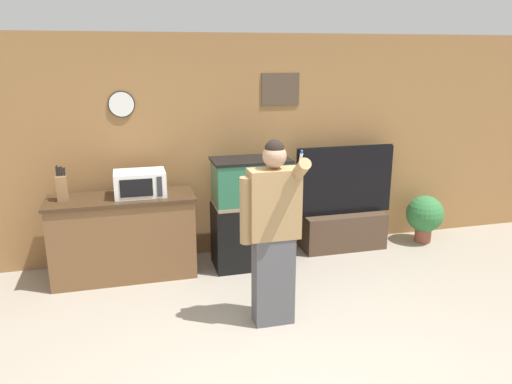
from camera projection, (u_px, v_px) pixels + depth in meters
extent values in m
plane|color=gray|center=(291.00, 368.00, 3.91)|extent=(18.00, 18.00, 0.00)
cube|color=olive|center=(226.00, 147.00, 5.91)|extent=(10.00, 0.06, 2.60)
cube|color=#4C3D2D|center=(280.00, 89.00, 5.85)|extent=(0.46, 0.02, 0.37)
cylinder|color=white|center=(121.00, 104.00, 5.44)|extent=(0.27, 0.03, 0.27)
cylinder|color=black|center=(121.00, 104.00, 5.44)|extent=(0.29, 0.01, 0.29)
cube|color=brown|center=(124.00, 238.00, 5.42)|extent=(1.51, 0.55, 0.87)
cube|color=#3D2A19|center=(121.00, 198.00, 5.30)|extent=(1.55, 0.59, 0.03)
cube|color=white|center=(140.00, 183.00, 5.32)|extent=(0.53, 0.37, 0.26)
cube|color=black|center=(136.00, 188.00, 5.13)|extent=(0.33, 0.01, 0.19)
cube|color=#2D2D33|center=(160.00, 187.00, 5.19)|extent=(0.05, 0.01, 0.21)
cube|color=olive|center=(62.00, 188.00, 5.13)|extent=(0.10, 0.11, 0.26)
cylinder|color=black|center=(56.00, 171.00, 5.08)|extent=(0.02, 0.02, 0.10)
cylinder|color=black|center=(59.00, 172.00, 5.08)|extent=(0.02, 0.02, 0.09)
cylinder|color=black|center=(61.00, 171.00, 5.09)|extent=(0.02, 0.02, 0.10)
cylinder|color=black|center=(64.00, 172.00, 5.10)|extent=(0.02, 0.02, 0.08)
cylinder|color=black|center=(57.00, 170.00, 5.12)|extent=(0.02, 0.02, 0.10)
cylinder|color=black|center=(60.00, 171.00, 5.12)|extent=(0.02, 0.02, 0.09)
cylinder|color=black|center=(62.00, 171.00, 5.13)|extent=(0.02, 0.02, 0.08)
cylinder|color=black|center=(64.00, 171.00, 5.14)|extent=(0.02, 0.02, 0.08)
cube|color=black|center=(251.00, 235.00, 5.73)|extent=(0.86, 0.49, 0.73)
cube|color=#937F5B|center=(251.00, 203.00, 5.63)|extent=(0.84, 0.47, 0.04)
cube|color=#2D6B4C|center=(251.00, 182.00, 5.56)|extent=(0.83, 0.47, 0.51)
cube|color=black|center=(251.00, 160.00, 5.49)|extent=(0.86, 0.49, 0.03)
cube|color=#4C3828|center=(343.00, 230.00, 6.27)|extent=(1.04, 0.40, 0.45)
cube|color=black|center=(345.00, 181.00, 6.09)|extent=(1.22, 0.05, 0.83)
cube|color=black|center=(344.00, 180.00, 6.12)|extent=(1.25, 0.01, 0.86)
cube|color=#515156|center=(273.00, 280.00, 4.49)|extent=(0.36, 0.20, 0.82)
cube|color=#A37F51|center=(274.00, 204.00, 4.29)|extent=(0.44, 0.21, 0.62)
sphere|color=tan|center=(274.00, 156.00, 4.18)|extent=(0.21, 0.21, 0.21)
sphere|color=black|center=(275.00, 149.00, 4.16)|extent=(0.17, 0.17, 0.17)
cylinder|color=#A37F51|center=(246.00, 211.00, 4.24)|extent=(0.12, 0.12, 0.59)
cylinder|color=#A37F51|center=(300.00, 171.00, 4.13)|extent=(0.10, 0.32, 0.27)
cylinder|color=white|center=(301.00, 160.00, 4.08)|extent=(0.02, 0.06, 0.11)
cylinder|color=#2856B2|center=(302.00, 153.00, 4.05)|extent=(0.02, 0.03, 0.05)
cylinder|color=brown|center=(423.00, 235.00, 6.50)|extent=(0.21, 0.21, 0.18)
sphere|color=#33753D|center=(425.00, 214.00, 6.42)|extent=(0.47, 0.47, 0.47)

